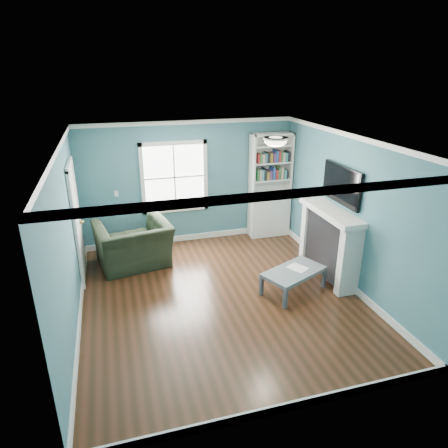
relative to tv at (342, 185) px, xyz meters
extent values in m
plane|color=black|center=(-2.20, -0.20, -1.72)|extent=(5.00, 5.00, 0.00)
plane|color=#386A7D|center=(-2.20, 2.30, -0.43)|extent=(4.50, 0.00, 4.50)
plane|color=#386A7D|center=(-2.20, -2.70, -0.43)|extent=(4.50, 0.00, 4.50)
plane|color=#386A7D|center=(-4.45, -0.20, -0.43)|extent=(0.00, 5.00, 5.00)
plane|color=#386A7D|center=(0.05, -0.20, -0.43)|extent=(0.00, 5.00, 5.00)
plane|color=white|center=(-2.20, -0.20, 0.88)|extent=(5.00, 5.00, 0.00)
cube|color=white|center=(-2.20, 2.28, -1.66)|extent=(4.50, 0.03, 0.12)
cube|color=white|center=(-2.20, -2.69, -1.66)|extent=(4.50, 0.03, 0.12)
cube|color=white|center=(-4.44, -0.20, -1.66)|extent=(0.03, 5.00, 0.12)
cube|color=white|center=(0.03, -0.20, -1.66)|extent=(0.03, 5.00, 0.12)
cube|color=white|center=(-2.20, 2.28, 0.84)|extent=(4.50, 0.04, 0.08)
cube|color=white|center=(-2.20, -2.68, 0.84)|extent=(4.50, 0.04, 0.08)
cube|color=white|center=(-4.43, -0.20, 0.84)|extent=(0.04, 5.00, 0.08)
cube|color=white|center=(0.03, -0.20, 0.84)|extent=(0.04, 5.00, 0.08)
cube|color=white|center=(-2.50, 2.29, -0.27)|extent=(1.24, 0.01, 1.34)
cube|color=white|center=(-3.16, 2.28, -0.27)|extent=(0.08, 0.06, 1.50)
cube|color=white|center=(-1.84, 2.28, -0.27)|extent=(0.08, 0.06, 1.50)
cube|color=white|center=(-2.50, 2.28, -0.98)|extent=(1.40, 0.06, 0.08)
cube|color=white|center=(-2.50, 2.28, 0.44)|extent=(1.40, 0.06, 0.08)
cube|color=white|center=(-2.50, 2.28, -0.27)|extent=(1.24, 0.03, 0.03)
cube|color=white|center=(-2.50, 2.28, -0.27)|extent=(0.03, 0.03, 1.34)
cube|color=silver|center=(-0.43, 2.10, -1.27)|extent=(0.90, 0.35, 0.90)
cube|color=silver|center=(-0.86, 2.10, -0.12)|extent=(0.04, 0.35, 1.40)
cube|color=silver|center=(0.00, 2.10, -0.12)|extent=(0.04, 0.35, 1.40)
cube|color=silver|center=(-0.43, 2.26, -0.12)|extent=(0.90, 0.02, 1.40)
cube|color=silver|center=(-0.43, 2.10, 0.55)|extent=(0.90, 0.35, 0.04)
cube|color=silver|center=(-0.43, 2.10, -0.80)|extent=(0.84, 0.33, 0.03)
cube|color=silver|center=(-0.43, 2.10, -0.42)|extent=(0.84, 0.33, 0.03)
cube|color=silver|center=(-0.43, 2.10, -0.04)|extent=(0.84, 0.33, 0.03)
cube|color=silver|center=(-0.43, 2.10, 0.32)|extent=(0.84, 0.33, 0.03)
cube|color=#33723F|center=(-0.43, 2.08, -0.30)|extent=(0.70, 0.25, 0.22)
cube|color=tan|center=(-0.43, 2.08, 0.08)|extent=(0.70, 0.25, 0.22)
cylinder|color=beige|center=(-0.43, 2.05, 0.46)|extent=(0.26, 0.06, 0.26)
cube|color=black|center=(-0.11, 0.00, -1.12)|extent=(0.30, 1.20, 1.10)
cube|color=black|center=(-0.13, 0.00, -1.32)|extent=(0.22, 0.65, 0.70)
cube|color=silver|center=(-0.13, -0.67, -1.12)|extent=(0.36, 0.16, 1.20)
cube|color=silver|center=(-0.13, 0.67, -1.12)|extent=(0.36, 0.16, 1.20)
cube|color=silver|center=(-0.15, 0.00, -0.47)|extent=(0.44, 1.58, 0.10)
cube|color=black|center=(0.00, 0.00, 0.00)|extent=(0.06, 1.10, 0.65)
cube|color=silver|center=(-4.43, 1.20, -0.70)|extent=(0.04, 0.80, 2.05)
cube|color=white|center=(-4.42, 0.75, -0.70)|extent=(0.05, 0.08, 2.13)
cube|color=white|center=(-4.42, 1.65, -0.70)|extent=(0.05, 0.08, 2.13)
cube|color=white|center=(-4.42, 1.20, 0.36)|extent=(0.05, 0.98, 0.08)
sphere|color=#BF8C3F|center=(-4.37, 1.50, -0.77)|extent=(0.07, 0.07, 0.07)
ellipsoid|color=white|center=(-1.30, -0.10, 0.82)|extent=(0.34, 0.34, 0.15)
cylinder|color=white|center=(-1.30, -0.10, 0.86)|extent=(0.38, 0.38, 0.03)
cube|color=white|center=(-3.70, 2.28, -0.52)|extent=(0.08, 0.01, 0.12)
imported|color=black|center=(-3.49, 1.40, -1.14)|extent=(1.46, 1.09, 1.16)
cube|color=#4A5059|center=(-1.30, -0.78, -1.56)|extent=(0.08, 0.08, 0.33)
cube|color=#4A5059|center=(-0.38, -0.36, -1.56)|extent=(0.08, 0.08, 0.33)
cube|color=#4A5059|center=(-1.52, -0.30, -1.56)|extent=(0.08, 0.08, 0.33)
cube|color=#4A5059|center=(-0.60, 0.12, -1.56)|extent=(0.08, 0.08, 0.33)
cube|color=slate|center=(-0.95, -0.33, -1.36)|extent=(1.22, 0.98, 0.06)
cube|color=white|center=(-0.85, -0.27, -1.33)|extent=(0.37, 0.40, 0.00)
camera|label=1|loc=(-3.75, -5.74, 1.89)|focal=32.00mm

